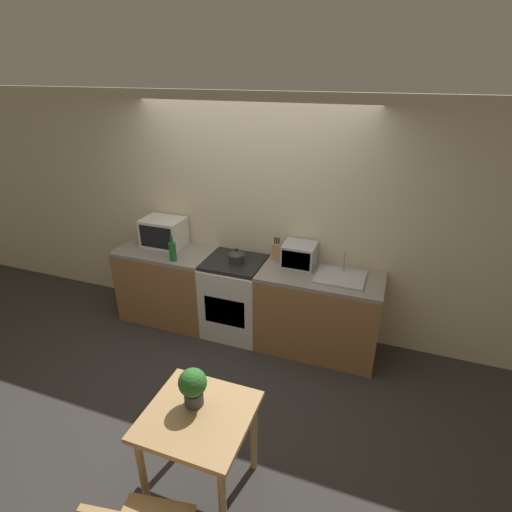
{
  "coord_description": "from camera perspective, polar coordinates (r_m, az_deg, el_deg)",
  "views": [
    {
      "loc": [
        1.47,
        -2.93,
        2.81
      ],
      "look_at": [
        0.2,
        0.54,
        1.05
      ],
      "focal_mm": 28.0,
      "sensor_mm": 36.0,
      "label": 1
    }
  ],
  "objects": [
    {
      "name": "wall_back",
      "position": [
        4.44,
        -0.53,
        5.6
      ],
      "size": [
        10.0,
        0.06,
        2.6
      ],
      "color": "beige",
      "rests_on": "ground_plane"
    },
    {
      "name": "dining_table",
      "position": [
        2.94,
        -8.16,
        -22.97
      ],
      "size": [
        0.7,
        0.68,
        0.73
      ],
      "color": "tan",
      "rests_on": "ground_plane"
    },
    {
      "name": "knife_block",
      "position": [
        4.33,
        2.97,
        0.68
      ],
      "size": [
        0.09,
        0.06,
        0.26
      ],
      "color": "tan",
      "rests_on": "counter_right_run"
    },
    {
      "name": "toaster_oven",
      "position": [
        4.21,
        6.19,
        0.16
      ],
      "size": [
        0.34,
        0.3,
        0.24
      ],
      "color": "#ADAFB5",
      "rests_on": "counter_right_run"
    },
    {
      "name": "counter_left_run",
      "position": [
        4.91,
        -12.37,
        -3.87
      ],
      "size": [
        1.1,
        0.62,
        0.9
      ],
      "color": "olive",
      "rests_on": "ground_plane"
    },
    {
      "name": "potted_plant",
      "position": [
        2.81,
        -9.01,
        -17.81
      ],
      "size": [
        0.19,
        0.19,
        0.28
      ],
      "color": "#424247",
      "rests_on": "dining_table"
    },
    {
      "name": "counter_right_run",
      "position": [
        4.32,
        8.87,
        -7.97
      ],
      "size": [
        1.26,
        0.62,
        0.9
      ],
      "color": "olive",
      "rests_on": "ground_plane"
    },
    {
      "name": "ground_plane",
      "position": [
        4.31,
        -5.19,
        -15.28
      ],
      "size": [
        16.0,
        16.0,
        0.0
      ],
      "primitive_type": "plane",
      "color": "#33302D"
    },
    {
      "name": "bottle",
      "position": [
        4.39,
        -11.83,
        0.71
      ],
      "size": [
        0.08,
        0.08,
        0.29
      ],
      "color": "#1E662D",
      "rests_on": "counter_left_run"
    },
    {
      "name": "microwave",
      "position": [
        4.77,
        -13.05,
        3.32
      ],
      "size": [
        0.47,
        0.35,
        0.33
      ],
      "color": "silver",
      "rests_on": "counter_left_run"
    },
    {
      "name": "sink_basin",
      "position": [
        4.07,
        11.96,
        -2.89
      ],
      "size": [
        0.48,
        0.4,
        0.24
      ],
      "color": "#ADAFB5",
      "rests_on": "counter_right_run"
    },
    {
      "name": "kettle",
      "position": [
        4.29,
        -2.79,
        -0.03
      ],
      "size": [
        0.17,
        0.17,
        0.16
      ],
      "color": "#2D2D2D",
      "rests_on": "stove_range"
    },
    {
      "name": "stove_range",
      "position": [
        4.55,
        -2.96,
        -5.84
      ],
      "size": [
        0.64,
        0.62,
        0.9
      ],
      "color": "silver",
      "rests_on": "ground_plane"
    }
  ]
}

